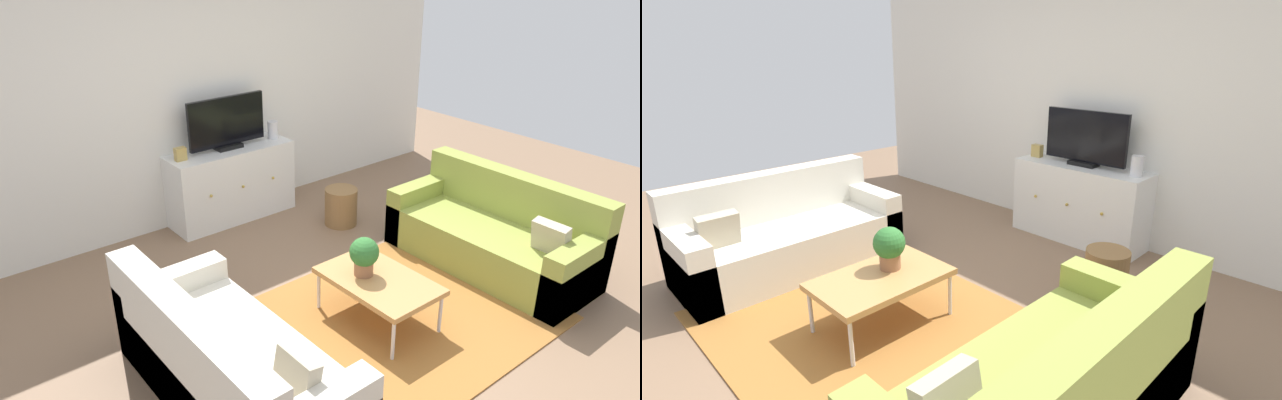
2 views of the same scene
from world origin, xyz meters
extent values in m
plane|color=#84664C|center=(0.00, 0.00, 0.00)|extent=(10.00, 10.00, 0.00)
cube|color=silver|center=(0.00, 2.55, 1.35)|extent=(6.40, 0.12, 2.70)
cube|color=#9E662D|center=(0.00, -0.15, 0.01)|extent=(2.50, 1.90, 0.01)
cube|color=beige|center=(-1.35, -0.10, 0.20)|extent=(0.82, 1.84, 0.41)
cube|color=beige|center=(-1.66, -0.10, 0.41)|extent=(0.20, 1.84, 0.83)
cube|color=beige|center=(-1.35, 0.73, 0.28)|extent=(0.82, 0.18, 0.57)
cube|color=beige|center=(-1.35, -0.93, 0.28)|extent=(0.82, 0.18, 0.57)
cube|color=#B2A58C|center=(-1.30, -0.69, 0.53)|extent=(0.15, 0.30, 0.31)
cube|color=olive|center=(1.66, -0.10, 0.41)|extent=(0.20, 1.84, 0.83)
cube|color=olive|center=(1.35, 0.73, 0.28)|extent=(0.82, 0.18, 0.57)
cube|color=#B7844C|center=(-0.04, -0.07, 0.36)|extent=(0.59, 0.91, 0.04)
cylinder|color=silver|center=(-0.29, -0.49, 0.17)|extent=(0.03, 0.03, 0.34)
cylinder|color=silver|center=(0.22, -0.49, 0.17)|extent=(0.03, 0.03, 0.34)
cylinder|color=silver|center=(-0.29, 0.34, 0.17)|extent=(0.03, 0.03, 0.34)
cylinder|color=silver|center=(0.22, 0.34, 0.17)|extent=(0.03, 0.03, 0.34)
cylinder|color=#936042|center=(-0.09, 0.05, 0.44)|extent=(0.15, 0.15, 0.11)
sphere|color=#2D6B2D|center=(-0.09, 0.05, 0.58)|extent=(0.23, 0.23, 0.23)
cube|color=white|center=(0.09, 2.27, 0.39)|extent=(1.34, 0.44, 0.78)
sphere|color=#B79338|center=(-0.28, 2.04, 0.43)|extent=(0.03, 0.03, 0.03)
sphere|color=#B79338|center=(0.09, 2.04, 0.43)|extent=(0.03, 0.03, 0.03)
sphere|color=#B79338|center=(0.47, 2.04, 0.43)|extent=(0.03, 0.03, 0.03)
cube|color=black|center=(0.09, 2.29, 0.80)|extent=(0.28, 0.16, 0.04)
cube|color=black|center=(0.09, 2.29, 1.07)|extent=(0.86, 0.04, 0.50)
cylinder|color=silver|center=(0.64, 2.27, 0.87)|extent=(0.11, 0.11, 0.19)
cube|color=tan|center=(-0.46, 2.27, 0.84)|extent=(0.11, 0.07, 0.13)
cylinder|color=olive|center=(0.88, 1.41, 0.20)|extent=(0.34, 0.34, 0.39)
camera|label=1|loc=(-2.85, -2.80, 2.78)|focal=33.28mm
camera|label=2|loc=(2.40, -1.72, 1.90)|focal=26.14mm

